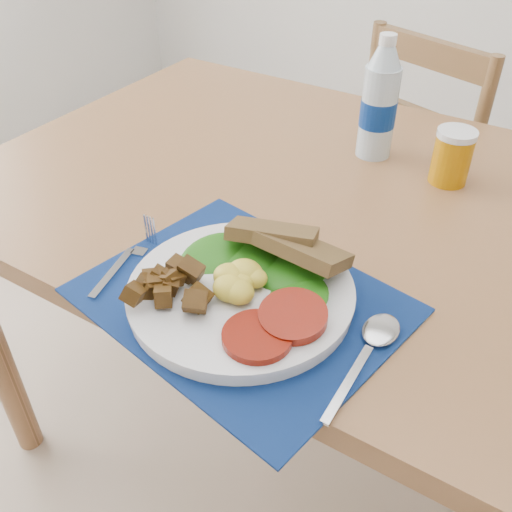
{
  "coord_description": "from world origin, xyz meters",
  "views": [
    {
      "loc": [
        0.33,
        -0.63,
        1.29
      ],
      "look_at": [
        -0.01,
        -0.09,
        0.8
      ],
      "focal_mm": 40.0,
      "sensor_mm": 36.0,
      "label": 1
    }
  ],
  "objects": [
    {
      "name": "table",
      "position": [
        0.0,
        0.2,
        0.67
      ],
      "size": [
        1.4,
        0.9,
        0.75
      ],
      "color": "brown",
      "rests_on": "ground"
    },
    {
      "name": "juice_glass",
      "position": [
        0.14,
        0.35,
        0.8
      ],
      "size": [
        0.07,
        0.07,
        0.1
      ],
      "primitive_type": "cylinder",
      "color": "#B37004",
      "rests_on": "table"
    },
    {
      "name": "spoon",
      "position": [
        0.18,
        -0.12,
        0.76
      ],
      "size": [
        0.05,
        0.2,
        0.01
      ],
      "rotation": [
        0.0,
        0.0,
        0.02
      ],
      "color": "#B2B5BA",
      "rests_on": "placemat"
    },
    {
      "name": "ground",
      "position": [
        0.0,
        0.0,
        0.0
      ],
      "size": [
        4.0,
        4.0,
        0.0
      ],
      "primitive_type": "plane",
      "color": "gray",
      "rests_on": "ground"
    },
    {
      "name": "chair_far",
      "position": [
        -0.02,
        0.88,
        0.55
      ],
      "size": [
        0.49,
        0.48,
        1.06
      ],
      "rotation": [
        0.0,
        0.0,
        2.82
      ],
      "color": "#56351F",
      "rests_on": "ground"
    },
    {
      "name": "water_bottle",
      "position": [
        -0.03,
        0.38,
        0.85
      ],
      "size": [
        0.07,
        0.07,
        0.24
      ],
      "color": "#ADBFCC",
      "rests_on": "table"
    },
    {
      "name": "placemat",
      "position": [
        -0.01,
        -0.13,
        0.75
      ],
      "size": [
        0.48,
        0.4,
        0.0
      ],
      "primitive_type": "cube",
      "rotation": [
        0.0,
        0.0,
        -0.18
      ],
      "color": "black",
      "rests_on": "table"
    },
    {
      "name": "breakfast_plate",
      "position": [
        -0.01,
        -0.13,
        0.78
      ],
      "size": [
        0.31,
        0.31,
        0.08
      ],
      "rotation": [
        0.0,
        0.0,
        0.16
      ],
      "color": "silver",
      "rests_on": "placemat"
    },
    {
      "name": "fork",
      "position": [
        -0.2,
        -0.15,
        0.76
      ],
      "size": [
        0.04,
        0.17,
        0.0
      ],
      "rotation": [
        0.0,
        0.0,
        0.25
      ],
      "color": "#B2B5BA",
      "rests_on": "placemat"
    }
  ]
}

